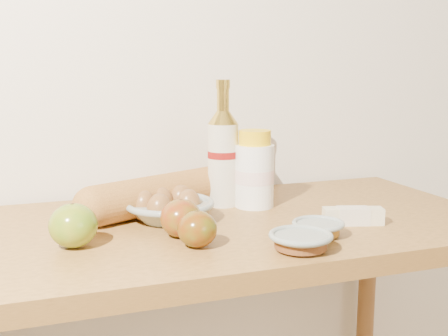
{
  "coord_description": "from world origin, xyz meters",
  "views": [
    {
      "loc": [
        -0.38,
        0.09,
        1.22
      ],
      "look_at": [
        0.0,
        1.15,
        1.02
      ],
      "focal_mm": 45.0,
      "sensor_mm": 36.0,
      "label": 1
    }
  ],
  "objects_px": {
    "cream_bottle": "(255,172)",
    "baguette": "(176,191)",
    "table": "(219,276)",
    "egg_bowl": "(169,208)",
    "bourbon_bottle": "(223,155)"
  },
  "relations": [
    {
      "from": "bourbon_bottle",
      "to": "cream_bottle",
      "type": "xyz_separation_m",
      "value": [
        0.06,
        -0.04,
        -0.04
      ]
    },
    {
      "from": "cream_bottle",
      "to": "baguette",
      "type": "relative_size",
      "value": 0.35
    },
    {
      "from": "table",
      "to": "cream_bottle",
      "type": "distance_m",
      "value": 0.26
    },
    {
      "from": "egg_bowl",
      "to": "baguette",
      "type": "relative_size",
      "value": 0.47
    },
    {
      "from": "table",
      "to": "egg_bowl",
      "type": "distance_m",
      "value": 0.19
    },
    {
      "from": "cream_bottle",
      "to": "baguette",
      "type": "xyz_separation_m",
      "value": [
        -0.18,
        0.04,
        -0.04
      ]
    },
    {
      "from": "cream_bottle",
      "to": "egg_bowl",
      "type": "bearing_deg",
      "value": -177.99
    },
    {
      "from": "bourbon_bottle",
      "to": "egg_bowl",
      "type": "height_order",
      "value": "bourbon_bottle"
    },
    {
      "from": "table",
      "to": "baguette",
      "type": "relative_size",
      "value": 2.37
    },
    {
      "from": "bourbon_bottle",
      "to": "baguette",
      "type": "relative_size",
      "value": 0.58
    },
    {
      "from": "bourbon_bottle",
      "to": "egg_bowl",
      "type": "relative_size",
      "value": 1.23
    },
    {
      "from": "egg_bowl",
      "to": "baguette",
      "type": "distance_m",
      "value": 0.1
    },
    {
      "from": "table",
      "to": "bourbon_bottle",
      "type": "bearing_deg",
      "value": 67.29
    },
    {
      "from": "baguette",
      "to": "table",
      "type": "bearing_deg",
      "value": -89.48
    },
    {
      "from": "baguette",
      "to": "bourbon_bottle",
      "type": "bearing_deg",
      "value": -24.52
    }
  ]
}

